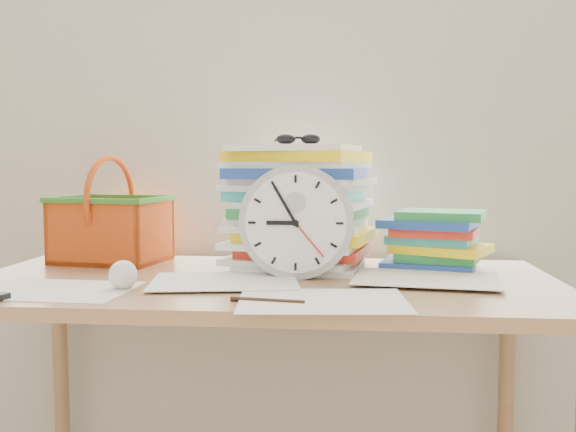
# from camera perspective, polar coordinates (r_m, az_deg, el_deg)

# --- Properties ---
(curtain) EXTENTS (2.40, 0.01, 2.50)m
(curtain) POSITION_cam_1_polar(r_m,az_deg,el_deg) (1.91, -0.81, 12.98)
(curtain) COLOR beige
(curtain) RESTS_ON room_shell
(desk) EXTENTS (1.40, 0.70, 0.75)m
(desk) POSITION_cam_1_polar(r_m,az_deg,el_deg) (1.56, -2.30, -8.27)
(desk) COLOR #946C45
(desk) RESTS_ON ground
(paper_stack) EXTENTS (0.42, 0.37, 0.32)m
(paper_stack) POSITION_cam_1_polar(r_m,az_deg,el_deg) (1.68, 1.11, 0.81)
(paper_stack) COLOR white
(paper_stack) RESTS_ON desk
(clock) EXTENTS (0.27, 0.05, 0.27)m
(clock) POSITION_cam_1_polar(r_m,az_deg,el_deg) (1.53, 0.77, -0.52)
(clock) COLOR #A8A8AB
(clock) RESTS_ON desk
(sunglasses) EXTENTS (0.14, 0.13, 0.03)m
(sunglasses) POSITION_cam_1_polar(r_m,az_deg,el_deg) (1.63, 0.91, 6.86)
(sunglasses) COLOR black
(sunglasses) RESTS_ON paper_stack
(book_stack) EXTENTS (0.31, 0.28, 0.15)m
(book_stack) POSITION_cam_1_polar(r_m,az_deg,el_deg) (1.71, 12.88, -2.06)
(book_stack) COLOR white
(book_stack) RESTS_ON desk
(basket) EXTENTS (0.32, 0.27, 0.29)m
(basket) POSITION_cam_1_polar(r_m,az_deg,el_deg) (1.85, -15.46, 0.52)
(basket) COLOR #E05615
(basket) RESTS_ON desk
(crumpled_ball) EXTENTS (0.06, 0.06, 0.06)m
(crumpled_ball) POSITION_cam_1_polar(r_m,az_deg,el_deg) (1.45, -14.47, -5.07)
(crumpled_ball) COLOR white
(crumpled_ball) RESTS_ON desk
(pen) EXTENTS (0.15, 0.03, 0.01)m
(pen) POSITION_cam_1_polar(r_m,az_deg,el_deg) (1.27, -1.86, -7.54)
(pen) COLOR black
(pen) RESTS_ON desk
(scattered_papers) EXTENTS (1.26, 0.42, 0.02)m
(scattered_papers) POSITION_cam_1_polar(r_m,az_deg,el_deg) (1.54, -2.31, -5.33)
(scattered_papers) COLOR white
(scattered_papers) RESTS_ON desk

